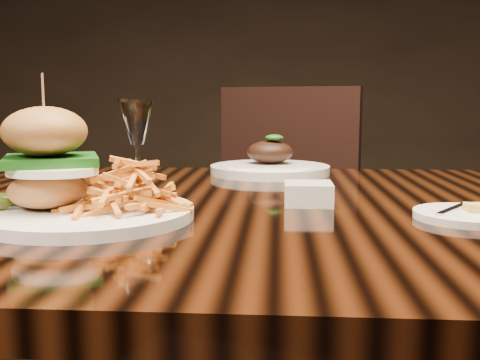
# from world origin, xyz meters

# --- Properties ---
(dining_table) EXTENTS (1.60, 0.90, 0.75)m
(dining_table) POSITION_xyz_m (0.00, 0.00, 0.67)
(dining_table) COLOR black
(dining_table) RESTS_ON ground
(burger_plate) EXTENTS (0.28, 0.28, 0.19)m
(burger_plate) POSITION_xyz_m (-0.21, -0.13, 0.80)
(burger_plate) COLOR white
(burger_plate) RESTS_ON dining_table
(side_saucer) EXTENTS (0.14, 0.14, 0.02)m
(side_saucer) POSITION_xyz_m (0.29, -0.10, 0.76)
(side_saucer) COLOR white
(side_saucer) RESTS_ON dining_table
(ramekin) EXTENTS (0.08, 0.08, 0.03)m
(ramekin) POSITION_xyz_m (0.08, -0.01, 0.77)
(ramekin) COLOR white
(ramekin) RESTS_ON dining_table
(wine_glass) EXTENTS (0.06, 0.06, 0.16)m
(wine_glass) POSITION_xyz_m (-0.19, 0.05, 0.86)
(wine_glass) COLOR white
(wine_glass) RESTS_ON dining_table
(far_dish) EXTENTS (0.25, 0.25, 0.08)m
(far_dish) POSITION_xyz_m (0.02, 0.35, 0.77)
(far_dish) COLOR white
(far_dish) RESTS_ON dining_table
(chair_far) EXTENTS (0.58, 0.58, 0.95)m
(chair_far) POSITION_xyz_m (0.04, 0.89, 0.54)
(chair_far) COLOR black
(chair_far) RESTS_ON ground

